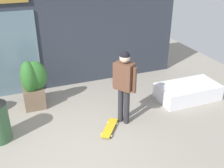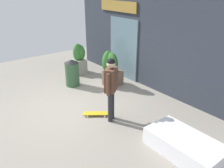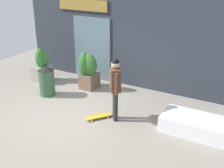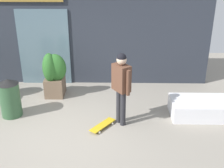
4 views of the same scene
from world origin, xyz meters
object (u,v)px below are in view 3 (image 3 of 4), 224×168
at_px(trash_bin, 47,81).
at_px(skateboarder, 115,83).
at_px(skateboard, 98,116).
at_px(planter_box_left, 41,65).
at_px(planter_box_right, 88,70).

bearing_deg(trash_bin, skateboarder, -6.89).
height_order(skateboarder, skateboard, skateboarder).
xyz_separation_m(skateboarder, skateboard, (-0.43, -0.20, -1.03)).
xyz_separation_m(planter_box_left, planter_box_right, (1.89, 0.23, 0.04)).
height_order(skateboarder, planter_box_right, skateboarder).
xyz_separation_m(planter_box_left, trash_bin, (1.01, -0.88, -0.13)).
xyz_separation_m(skateboard, trash_bin, (-2.32, 0.53, 0.44)).
bearing_deg(planter_box_left, planter_box_right, 6.84).
height_order(planter_box_left, planter_box_right, planter_box_right).
bearing_deg(planter_box_left, trash_bin, -40.78).
xyz_separation_m(skateboard, planter_box_right, (-1.44, 1.64, 0.61)).
height_order(skateboard, planter_box_right, planter_box_right).
height_order(skateboarder, planter_box_left, skateboarder).
distance_m(skateboarder, skateboard, 1.13).
xyz_separation_m(skateboarder, planter_box_right, (-1.87, 1.43, -0.42)).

